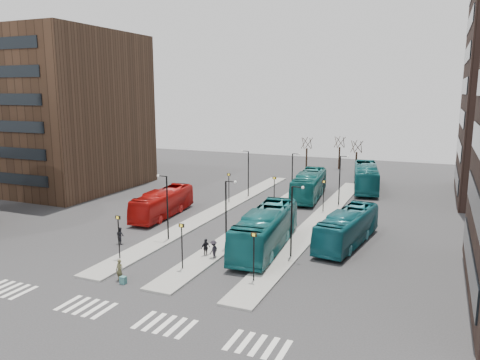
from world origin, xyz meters
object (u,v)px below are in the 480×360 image
at_px(red_bus, 163,203).
at_px(commuter_b, 206,248).
at_px(teal_bus_b, 309,185).
at_px(commuter_a, 120,236).
at_px(teal_bus_c, 347,228).
at_px(suitcase, 123,280).
at_px(commuter_c, 214,250).
at_px(teal_bus_a, 265,230).
at_px(teal_bus_d, 366,177).
at_px(traveller, 119,270).

relative_size(red_bus, commuter_b, 6.81).
height_order(red_bus, commuter_b, red_bus).
height_order(teal_bus_b, commuter_a, teal_bus_b).
bearing_deg(teal_bus_c, teal_bus_b, 123.08).
relative_size(suitcase, commuter_a, 0.34).
bearing_deg(teal_bus_c, commuter_c, -131.22).
height_order(suitcase, commuter_b, commuter_b).
height_order(teal_bus_a, commuter_b, teal_bus_a).
relative_size(teal_bus_a, teal_bus_d, 0.98).
bearing_deg(commuter_a, teal_bus_a, -148.01).
bearing_deg(commuter_a, teal_bus_b, -98.55).
relative_size(teal_bus_b, teal_bus_d, 0.95).
relative_size(commuter_b, commuter_c, 0.98).
relative_size(suitcase, commuter_c, 0.34).
relative_size(red_bus, teal_bus_d, 0.82).
height_order(teal_bus_b, commuter_b, teal_bus_b).
relative_size(suitcase, teal_bus_c, 0.05).
height_order(traveller, commuter_b, traveller).
xyz_separation_m(teal_bus_c, teal_bus_d, (-2.08, 25.51, 0.26)).
relative_size(suitcase, teal_bus_b, 0.04).
bearing_deg(teal_bus_d, commuter_c, -112.27).
bearing_deg(commuter_b, red_bus, 69.83).
bearing_deg(commuter_a, red_bus, -65.42).
xyz_separation_m(suitcase, teal_bus_c, (13.34, 15.53, 1.31)).
distance_m(red_bus, commuter_b, 14.42).
relative_size(suitcase, traveller, 0.34).
relative_size(suitcase, commuter_b, 0.34).
relative_size(red_bus, commuter_a, 6.82).
distance_m(suitcase, teal_bus_c, 20.51).
bearing_deg(traveller, teal_bus_b, 80.01).
bearing_deg(suitcase, commuter_a, 128.77).
relative_size(teal_bus_a, teal_bus_c, 1.15).
height_order(suitcase, red_bus, red_bus).
bearing_deg(commuter_c, red_bus, -126.46).
bearing_deg(commuter_a, suitcase, 143.60).
xyz_separation_m(red_bus, commuter_b, (10.47, -9.88, -0.71)).
height_order(red_bus, traveller, red_bus).
distance_m(commuter_a, commuter_b, 8.83).
distance_m(teal_bus_b, traveller, 32.83).
bearing_deg(commuter_c, teal_bus_c, 136.37).
distance_m(red_bus, teal_bus_d, 30.28).
relative_size(red_bus, commuter_c, 6.64).
bearing_deg(red_bus, teal_bus_a, -26.70).
xyz_separation_m(suitcase, red_bus, (-7.53, 17.30, 1.24)).
height_order(suitcase, commuter_c, commuter_c).
bearing_deg(teal_bus_b, teal_bus_a, -91.22).
height_order(teal_bus_d, traveller, teal_bus_d).
distance_m(suitcase, red_bus, 18.91).
bearing_deg(teal_bus_c, red_bus, -177.19).
bearing_deg(teal_bus_d, teal_bus_c, -95.17).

